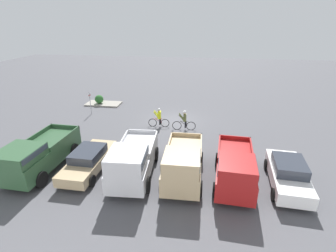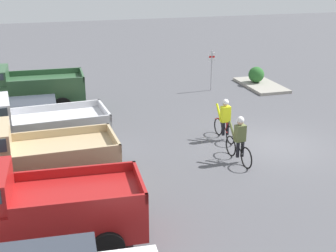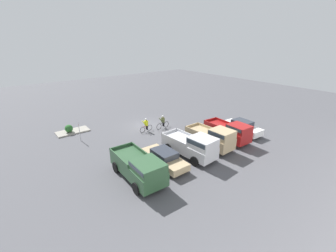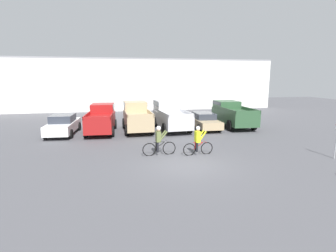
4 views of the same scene
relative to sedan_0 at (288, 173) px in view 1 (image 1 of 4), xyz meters
name	(u,v)px [view 1 (image 1 of 4)]	position (x,y,z in m)	size (l,w,h in m)	color
ground_plane	(174,121)	(7.24, -8.67, -0.76)	(80.00, 80.00, 0.00)	#4C4C51
sedan_0	(288,173)	(0.00, 0.00, 0.00)	(2.15, 4.71, 1.51)	white
pickup_truck_0	(235,168)	(2.82, 0.42, 0.35)	(2.37, 5.22, 2.13)	maroon
pickup_truck_1	(183,163)	(5.59, 0.48, 0.42)	(2.25, 5.03, 2.27)	tan
pickup_truck_2	(133,160)	(8.37, 0.60, 0.44)	(2.49, 5.52, 2.30)	silver
sedan_1	(89,160)	(11.20, 0.11, -0.07)	(1.97, 4.81, 1.36)	tan
pickup_truck_3	(37,154)	(14.01, 0.71, 0.38)	(2.46, 5.57, 2.14)	#2D5133
cyclist_0	(159,117)	(8.33, -7.16, 0.06)	(1.76, 0.48, 1.65)	black
cyclist_1	(184,120)	(6.19, -6.79, 0.08)	(1.89, 0.48, 1.68)	black
fire_lane_sign	(90,101)	(15.24, -9.29, 0.54)	(0.07, 0.30, 2.14)	#9E9EA3
curb_island	(104,104)	(15.20, -12.25, -0.68)	(3.56, 1.81, 0.15)	gray
shrub	(99,99)	(15.60, -12.12, -0.17)	(0.88, 0.88, 0.88)	#286028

